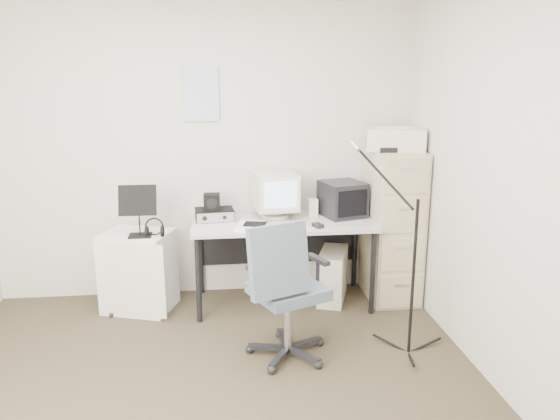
{
  "coord_description": "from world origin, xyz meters",
  "views": [
    {
      "loc": [
        0.11,
        -2.89,
        1.93
      ],
      "look_at": [
        0.55,
        0.95,
        0.95
      ],
      "focal_mm": 35.0,
      "sensor_mm": 36.0,
      "label": 1
    }
  ],
  "objects": [
    {
      "name": "floor",
      "position": [
        0.0,
        0.0,
        -0.01
      ],
      "size": [
        3.6,
        3.6,
        0.01
      ],
      "primitive_type": "cube",
      "color": "#362B1B",
      "rests_on": "ground"
    },
    {
      "name": "wall_back",
      "position": [
        0.0,
        1.8,
        1.25
      ],
      "size": [
        3.6,
        0.02,
        2.5
      ],
      "primitive_type": "cube",
      "color": "beige",
      "rests_on": "ground"
    },
    {
      "name": "wall_front",
      "position": [
        0.0,
        -1.8,
        1.25
      ],
      "size": [
        3.6,
        0.02,
        2.5
      ],
      "primitive_type": "cube",
      "color": "beige",
      "rests_on": "ground"
    },
    {
      "name": "wall_right",
      "position": [
        1.8,
        0.0,
        1.25
      ],
      "size": [
        0.02,
        3.6,
        2.5
      ],
      "primitive_type": "cube",
      "color": "beige",
      "rests_on": "ground"
    },
    {
      "name": "wall_calendar",
      "position": [
        -0.02,
        1.79,
        1.75
      ],
      "size": [
        0.3,
        0.02,
        0.44
      ],
      "primitive_type": "cube",
      "color": "white",
      "rests_on": "wall_back"
    },
    {
      "name": "filing_cabinet",
      "position": [
        1.58,
        1.48,
        0.65
      ],
      "size": [
        0.4,
        0.6,
        1.3
      ],
      "primitive_type": "cube",
      "color": "#C0AE8D",
      "rests_on": "floor"
    },
    {
      "name": "printer",
      "position": [
        1.58,
        1.5,
        1.39
      ],
      "size": [
        0.54,
        0.43,
        0.18
      ],
      "primitive_type": "cube",
      "rotation": [
        0.0,
        0.0,
        -0.27
      ],
      "color": "beige",
      "rests_on": "filing_cabinet"
    },
    {
      "name": "desk",
      "position": [
        0.63,
        1.45,
        0.36
      ],
      "size": [
        1.5,
        0.7,
        0.73
      ],
      "primitive_type": "cube",
      "color": "beige",
      "rests_on": "floor"
    },
    {
      "name": "crt_monitor",
      "position": [
        0.58,
        1.58,
        0.92
      ],
      "size": [
        0.39,
        0.4,
        0.38
      ],
      "primitive_type": "cube",
      "rotation": [
        0.0,
        0.0,
        0.13
      ],
      "color": "beige",
      "rests_on": "desk"
    },
    {
      "name": "crt_tv",
      "position": [
        1.16,
        1.56,
        0.88
      ],
      "size": [
        0.41,
        0.42,
        0.3
      ],
      "primitive_type": "cube",
      "rotation": [
        0.0,
        0.0,
        0.29
      ],
      "color": "black",
      "rests_on": "desk"
    },
    {
      "name": "desk_speaker",
      "position": [
        0.9,
        1.59,
        0.8
      ],
      "size": [
        0.09,
        0.09,
        0.15
      ],
      "primitive_type": "cube",
      "rotation": [
        0.0,
        0.0,
        0.09
      ],
      "color": "beige",
      "rests_on": "desk"
    },
    {
      "name": "keyboard",
      "position": [
        0.6,
        1.28,
        0.74
      ],
      "size": [
        0.41,
        0.17,
        0.02
      ],
      "primitive_type": "cube",
      "rotation": [
        0.0,
        0.0,
        0.06
      ],
      "color": "beige",
      "rests_on": "desk"
    },
    {
      "name": "mouse",
      "position": [
        0.89,
        1.22,
        0.74
      ],
      "size": [
        0.09,
        0.11,
        0.03
      ],
      "primitive_type": "cube",
      "rotation": [
        0.0,
        0.0,
        0.37
      ],
      "color": "black",
      "rests_on": "desk"
    },
    {
      "name": "radio_receiver",
      "position": [
        0.07,
        1.55,
        0.78
      ],
      "size": [
        0.33,
        0.25,
        0.09
      ],
      "primitive_type": "cube",
      "rotation": [
        0.0,
        0.0,
        0.09
      ],
      "color": "black",
      "rests_on": "desk"
    },
    {
      "name": "radio_speaker",
      "position": [
        0.05,
        1.54,
        0.89
      ],
      "size": [
        0.13,
        0.13,
        0.13
      ],
      "primitive_type": "cube",
      "rotation": [
        0.0,
        0.0,
        -0.01
      ],
      "color": "black",
      "rests_on": "radio_receiver"
    },
    {
      "name": "papers",
      "position": [
        0.35,
        1.29,
        0.74
      ],
      "size": [
        0.28,
        0.34,
        0.02
      ],
      "primitive_type": "cube",
      "rotation": [
        0.0,
        0.0,
        -0.24
      ],
      "color": "white",
      "rests_on": "desk"
    },
    {
      "name": "pc_tower",
      "position": [
        1.07,
        1.47,
        0.22
      ],
      "size": [
        0.35,
        0.52,
        0.44
      ],
      "primitive_type": "cube",
      "rotation": [
        0.0,
        0.0,
        -0.33
      ],
      "color": "beige",
      "rests_on": "floor"
    },
    {
      "name": "office_chair",
      "position": [
        0.56,
        0.54,
        0.5
      ],
      "size": [
        0.76,
        0.76,
        1.01
      ],
      "primitive_type": "cube",
      "rotation": [
        0.0,
        0.0,
        0.41
      ],
      "color": "slate",
      "rests_on": "floor"
    },
    {
      "name": "side_cart",
      "position": [
        -0.57,
        1.47,
        0.33
      ],
      "size": [
        0.64,
        0.57,
        0.66
      ],
      "primitive_type": "cube",
      "rotation": [
        0.0,
        0.0,
        -0.32
      ],
      "color": "silver",
      "rests_on": "floor"
    },
    {
      "name": "music_stand",
      "position": [
        -0.52,
        1.36,
        0.87
      ],
      "size": [
        0.3,
        0.17,
        0.43
      ],
      "primitive_type": "cube",
      "rotation": [
        0.0,
        0.0,
        0.04
      ],
      "color": "black",
      "rests_on": "side_cart"
    },
    {
      "name": "headphones",
      "position": [
        -0.41,
        1.35,
        0.71
      ],
      "size": [
        0.2,
        0.2,
        0.03
      ],
      "primitive_type": "torus",
      "rotation": [
        0.0,
        0.0,
        0.32
      ],
      "color": "black",
      "rests_on": "side_cart"
    },
    {
      "name": "mic_stand",
      "position": [
        1.42,
        0.49,
        0.73
      ],
      "size": [
        0.03,
        0.03,
        1.46
      ],
      "primitive_type": "cylinder",
      "rotation": [
        0.0,
        0.0,
        2.02
      ],
      "color": "black",
      "rests_on": "floor"
    }
  ]
}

